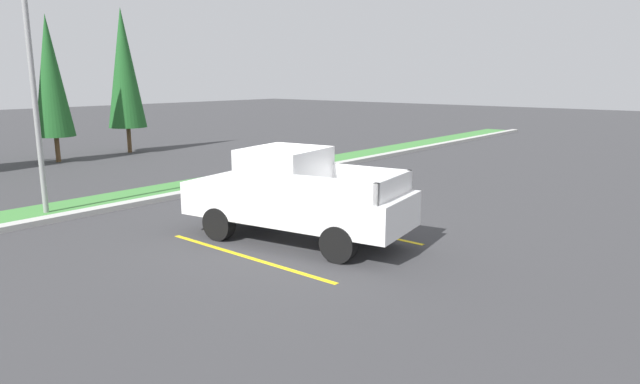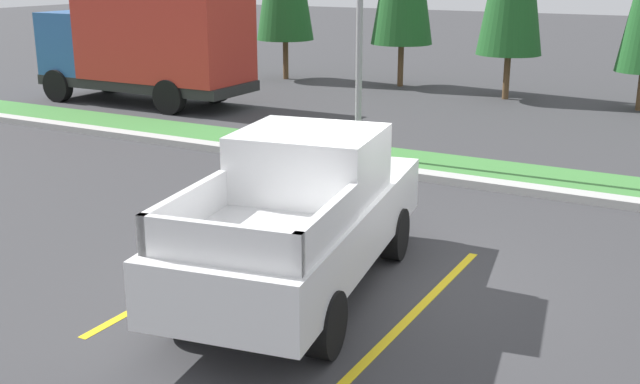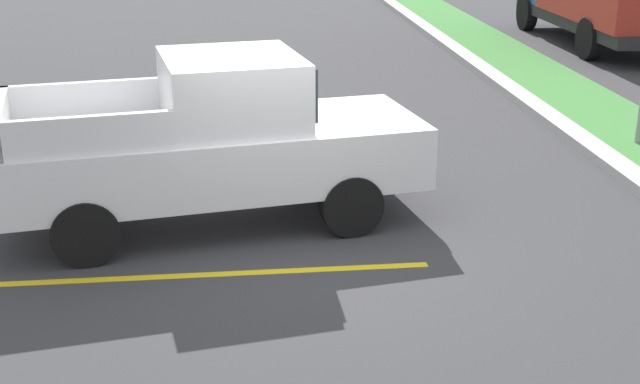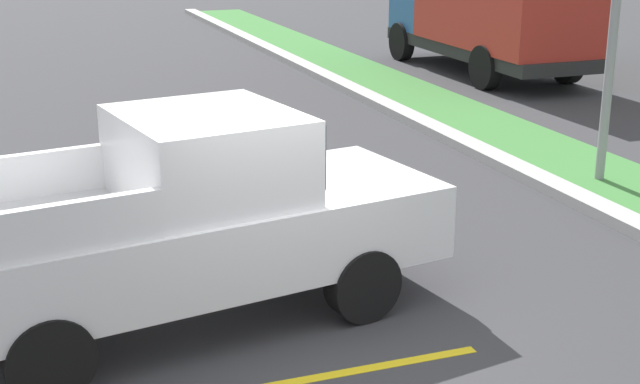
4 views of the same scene
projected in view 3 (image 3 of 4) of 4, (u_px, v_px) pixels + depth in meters
ground_plane at (294, 245)px, 10.06m from camera, size 120.00×120.00×0.00m
parking_line_near at (214, 181)px, 12.19m from camera, size 0.12×4.80×0.01m
parking_line_far at (212, 274)px, 9.30m from camera, size 0.12×4.80×0.01m
pickup_truck_main at (214, 143)px, 10.40m from camera, size 2.75×5.47×2.10m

